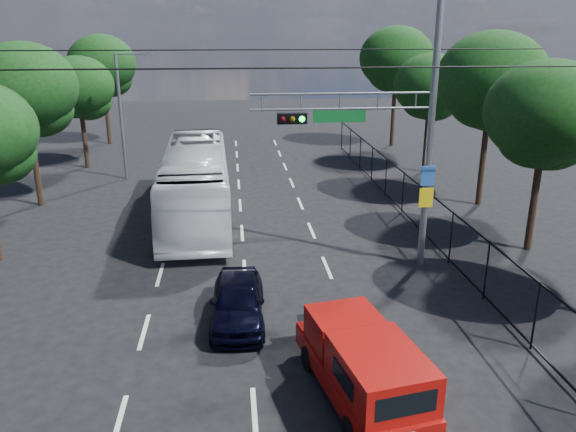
{
  "coord_description": "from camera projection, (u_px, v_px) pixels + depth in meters",
  "views": [
    {
      "loc": [
        -0.31,
        -10.61,
        8.26
      ],
      "look_at": [
        1.34,
        5.71,
        2.8
      ],
      "focal_mm": 35.0,
      "sensor_mm": 36.0,
      "label": 1
    }
  ],
  "objects": [
    {
      "name": "streetlight_left",
      "position": [
        124.0,
        110.0,
        31.57
      ],
      "size": [
        2.09,
        0.22,
        7.08
      ],
      "color": "slate",
      "rests_on": "ground"
    },
    {
      "name": "tree_right_d",
      "position": [
        430.0,
        91.0,
        33.0
      ],
      "size": [
        4.32,
        4.32,
        7.02
      ],
      "color": "black",
      "rests_on": "ground"
    },
    {
      "name": "white_bus",
      "position": [
        196.0,
        182.0,
        25.48
      ],
      "size": [
        3.16,
        12.05,
        3.33
      ],
      "primitive_type": "imported",
      "rotation": [
        0.0,
        0.0,
        0.03
      ],
      "color": "white",
      "rests_on": "ground"
    },
    {
      "name": "navy_hatchback",
      "position": [
        238.0,
        301.0,
        16.54
      ],
      "size": [
        1.7,
        3.93,
        1.32
      ],
      "primitive_type": "imported",
      "rotation": [
        0.0,
        0.0,
        -0.04
      ],
      "color": "black",
      "rests_on": "ground"
    },
    {
      "name": "lane_markings",
      "position": [
        241.0,
        218.0,
        25.86
      ],
      "size": [
        6.12,
        38.0,
        0.01
      ],
      "color": "beige",
      "rests_on": "ground"
    },
    {
      "name": "tree_left_c",
      "position": [
        26.0,
        94.0,
        26.08
      ],
      "size": [
        4.8,
        4.8,
        7.8
      ],
      "color": "black",
      "rests_on": "ground"
    },
    {
      "name": "tree_right_c",
      "position": [
        491.0,
        87.0,
        26.15
      ],
      "size": [
        5.1,
        5.1,
        8.29
      ],
      "color": "black",
      "rests_on": "ground"
    },
    {
      "name": "signal_mast",
      "position": [
        397.0,
        123.0,
        19.04
      ],
      "size": [
        6.43,
        0.39,
        9.5
      ],
      "color": "slate",
      "rests_on": "ground"
    },
    {
      "name": "tree_right_e",
      "position": [
        396.0,
        64.0,
        40.23
      ],
      "size": [
        5.28,
        5.28,
        8.58
      ],
      "color": "black",
      "rests_on": "ground"
    },
    {
      "name": "ground",
      "position": [
        254.0,
        415.0,
        12.65
      ],
      "size": [
        120.0,
        120.0,
        0.0
      ],
      "primitive_type": "plane",
      "color": "black",
      "rests_on": "ground"
    },
    {
      "name": "tree_right_b",
      "position": [
        546.0,
        121.0,
        20.64
      ],
      "size": [
        4.5,
        4.5,
        7.31
      ],
      "color": "black",
      "rests_on": "ground"
    },
    {
      "name": "red_pickup",
      "position": [
        362.0,
        364.0,
        12.91
      ],
      "size": [
        2.56,
        5.01,
        1.78
      ],
      "color": "black",
      "rests_on": "ground"
    },
    {
      "name": "utility_wires",
      "position": [
        239.0,
        62.0,
        18.7
      ],
      "size": [
        22.0,
        5.04,
        0.74
      ],
      "color": "black",
      "rests_on": "ground"
    },
    {
      "name": "tree_left_e",
      "position": [
        103.0,
        69.0,
        41.16
      ],
      "size": [
        4.92,
        4.92,
        7.99
      ],
      "color": "black",
      "rests_on": "ground"
    },
    {
      "name": "white_van",
      "position": [
        174.0,
        179.0,
        29.85
      ],
      "size": [
        1.97,
        4.29,
        1.36
      ],
      "primitive_type": "imported",
      "rotation": [
        0.0,
        0.0,
        0.13
      ],
      "color": "white",
      "rests_on": "ground"
    },
    {
      "name": "fence_right",
      "position": [
        415.0,
        203.0,
        24.54
      ],
      "size": [
        0.06,
        34.03,
        2.0
      ],
      "color": "black",
      "rests_on": "ground"
    },
    {
      "name": "tree_left_d",
      "position": [
        80.0,
        91.0,
        33.88
      ],
      "size": [
        4.2,
        4.2,
        6.83
      ],
      "color": "black",
      "rests_on": "ground"
    }
  ]
}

